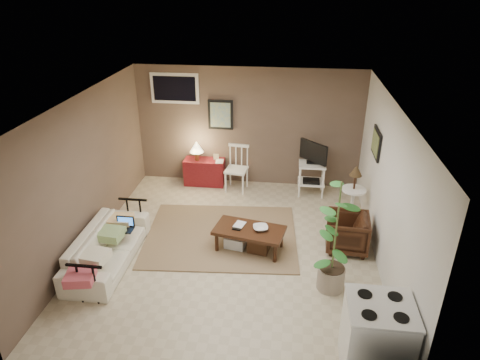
# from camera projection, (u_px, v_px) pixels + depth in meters

# --- Properties ---
(floor) EXTENTS (5.00, 5.00, 0.00)m
(floor) POSITION_uv_depth(u_px,v_px,m) (231.00, 249.00, 6.83)
(floor) COLOR #C1B293
(floor) RESTS_ON ground
(art_back) EXTENTS (0.50, 0.03, 0.60)m
(art_back) POSITION_uv_depth(u_px,v_px,m) (221.00, 115.00, 8.47)
(art_back) COLOR black
(art_right) EXTENTS (0.03, 0.60, 0.45)m
(art_right) POSITION_uv_depth(u_px,v_px,m) (376.00, 143.00, 6.86)
(art_right) COLOR black
(window) EXTENTS (0.96, 0.03, 0.60)m
(window) POSITION_uv_depth(u_px,v_px,m) (175.00, 88.00, 8.35)
(window) COLOR white
(rug) EXTENTS (2.62, 2.17, 0.02)m
(rug) POSITION_uv_depth(u_px,v_px,m) (221.00, 235.00, 7.17)
(rug) COLOR #947A56
(rug) RESTS_ON floor
(coffee_table) EXTENTS (1.17, 0.76, 0.41)m
(coffee_table) POSITION_uv_depth(u_px,v_px,m) (249.00, 237.00, 6.73)
(coffee_table) COLOR #37190F
(coffee_table) RESTS_ON floor
(sofa) EXTENTS (0.54, 1.84, 0.72)m
(sofa) POSITION_uv_depth(u_px,v_px,m) (107.00, 242.00, 6.39)
(sofa) COLOR silver
(sofa) RESTS_ON floor
(sofa_pillows) EXTENTS (0.35, 1.75, 0.12)m
(sofa_pillows) POSITION_uv_depth(u_px,v_px,m) (103.00, 245.00, 6.16)
(sofa_pillows) COLOR #EDE5C4
(sofa_pillows) RESTS_ON sofa
(sofa_end_rails) EXTENTS (0.49, 1.84, 0.62)m
(sofa_end_rails) POSITION_uv_depth(u_px,v_px,m) (114.00, 245.00, 6.40)
(sofa_end_rails) COLOR black
(sofa_end_rails) RESTS_ON floor
(laptop) EXTENTS (0.28, 0.21, 0.19)m
(laptop) POSITION_uv_depth(u_px,v_px,m) (125.00, 225.00, 6.60)
(laptop) COLOR black
(laptop) RESTS_ON sofa
(red_console) EXTENTS (0.82, 0.36, 0.95)m
(red_console) POSITION_uv_depth(u_px,v_px,m) (204.00, 169.00, 8.82)
(red_console) COLOR maroon
(red_console) RESTS_ON floor
(spindle_chair) EXTENTS (0.46, 0.46, 0.92)m
(spindle_chair) POSITION_uv_depth(u_px,v_px,m) (237.00, 170.00, 8.56)
(spindle_chair) COLOR white
(spindle_chair) RESTS_ON floor
(tv_stand) EXTENTS (0.51, 0.49, 1.10)m
(tv_stand) POSITION_uv_depth(u_px,v_px,m) (312.00, 167.00, 8.30)
(tv_stand) COLOR white
(tv_stand) RESTS_ON floor
(side_table) EXTENTS (0.41, 0.41, 1.10)m
(side_table) POSITION_uv_depth(u_px,v_px,m) (354.00, 188.00, 7.28)
(side_table) COLOR white
(side_table) RESTS_ON floor
(armchair) EXTENTS (0.64, 0.67, 0.65)m
(armchair) POSITION_uv_depth(u_px,v_px,m) (347.00, 231.00, 6.72)
(armchair) COLOR #331A0E
(armchair) RESTS_ON floor
(potted_plant) EXTENTS (0.42, 0.42, 1.68)m
(potted_plant) POSITION_uv_depth(u_px,v_px,m) (336.00, 234.00, 5.61)
(potted_plant) COLOR gray
(potted_plant) RESTS_ON floor
(stove) EXTENTS (0.70, 0.65, 0.91)m
(stove) POSITION_uv_depth(u_px,v_px,m) (376.00, 338.00, 4.58)
(stove) COLOR silver
(stove) RESTS_ON floor
(bowl) EXTENTS (0.24, 0.11, 0.23)m
(bowl) POSITION_uv_depth(u_px,v_px,m) (261.00, 223.00, 6.59)
(bowl) COLOR #37190F
(bowl) RESTS_ON coffee_table
(book_table) EXTENTS (0.15, 0.06, 0.21)m
(book_table) POSITION_uv_depth(u_px,v_px,m) (235.00, 218.00, 6.74)
(book_table) COLOR #37190F
(book_table) RESTS_ON coffee_table
(book_console) EXTENTS (0.16, 0.03, 0.21)m
(book_console) POSITION_uv_depth(u_px,v_px,m) (216.00, 157.00, 8.58)
(book_console) COLOR #37190F
(book_console) RESTS_ON red_console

